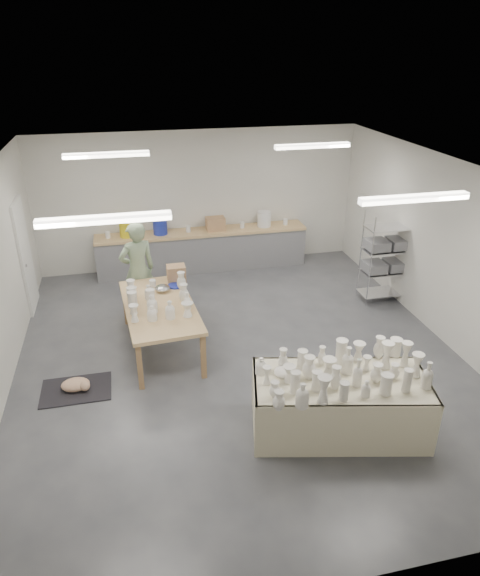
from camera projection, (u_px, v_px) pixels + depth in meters
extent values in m
plane|color=#424449|center=(240.00, 357.00, 8.35)|extent=(8.00, 8.00, 0.00)
cube|color=white|center=(240.00, 173.00, 7.05)|extent=(7.00, 8.00, 0.02)
cube|color=silver|center=(199.00, 200.00, 11.21)|extent=(7.00, 0.02, 3.00)
cube|color=silver|center=(349.00, 466.00, 4.18)|extent=(7.00, 0.02, 3.00)
cube|color=silver|center=(448.00, 253.00, 8.40)|extent=(0.02, 8.00, 3.00)
cube|color=white|center=(25.00, 256.00, 9.48)|extent=(0.05, 0.90, 2.10)
cube|color=white|center=(105.00, 219.00, 5.39)|extent=(1.40, 0.12, 0.08)
cube|color=white|center=(414.00, 198.00, 6.12)|extent=(1.40, 0.12, 0.08)
cube|color=white|center=(106.00, 155.00, 8.47)|extent=(1.40, 0.12, 0.08)
cube|color=white|center=(312.00, 146.00, 9.19)|extent=(1.40, 0.12, 0.08)
cube|color=tan|center=(202.00, 232.00, 11.20)|extent=(4.60, 0.60, 0.06)
cube|color=slate|center=(203.00, 251.00, 11.40)|extent=(4.60, 0.55, 0.84)
cylinder|color=gold|center=(127.00, 229.00, 10.79)|extent=(0.30, 0.30, 0.34)
cylinder|color=#1D2B9D|center=(160.00, 226.00, 10.93)|extent=(0.30, 0.30, 0.34)
cylinder|color=white|center=(264.00, 219.00, 11.40)|extent=(0.30, 0.30, 0.34)
cube|color=#A37D4F|center=(215.00, 224.00, 11.19)|extent=(0.40, 0.30, 0.28)
cylinder|color=white|center=(108.00, 235.00, 10.75)|extent=(0.10, 0.10, 0.14)
cylinder|color=white|center=(188.00, 229.00, 11.10)|extent=(0.10, 0.10, 0.14)
cylinder|color=white|center=(242.00, 225.00, 11.34)|extent=(0.10, 0.10, 0.14)
cylinder|color=white|center=(285.00, 222.00, 11.54)|extent=(0.10, 0.10, 0.14)
cylinder|color=silver|center=(371.00, 263.00, 9.55)|extent=(0.02, 0.02, 1.80)
cylinder|color=silver|center=(412.00, 259.00, 9.72)|extent=(0.02, 0.02, 1.80)
cylinder|color=silver|center=(361.00, 255.00, 9.94)|extent=(0.02, 0.02, 1.80)
cylinder|color=silver|center=(400.00, 251.00, 10.11)|extent=(0.02, 0.02, 1.80)
cube|color=silver|center=(381.00, 292.00, 10.15)|extent=(0.88, 0.48, 0.02)
cube|color=silver|center=(384.00, 271.00, 9.96)|extent=(0.88, 0.48, 0.02)
cube|color=silver|center=(387.00, 250.00, 9.76)|extent=(0.88, 0.48, 0.02)
cube|color=silver|center=(390.00, 227.00, 9.57)|extent=(0.88, 0.48, 0.02)
cube|color=slate|center=(374.00, 267.00, 9.86)|extent=(0.38, 0.42, 0.18)
cube|color=slate|center=(395.00, 265.00, 9.95)|extent=(0.38, 0.42, 0.18)
cube|color=slate|center=(377.00, 245.00, 9.67)|extent=(0.38, 0.42, 0.18)
cube|color=slate|center=(398.00, 243.00, 9.76)|extent=(0.38, 0.42, 0.18)
cube|color=olive|center=(339.00, 408.00, 6.65)|extent=(2.12, 1.30, 0.68)
cube|color=beige|center=(341.00, 381.00, 6.47)|extent=(2.39, 1.51, 0.03)
cube|color=beige|center=(356.00, 431.00, 6.18)|extent=(2.17, 0.51, 0.78)
cube|color=beige|center=(325.00, 382.00, 7.07)|extent=(2.17, 0.51, 0.78)
cube|color=tan|center=(159.00, 306.00, 8.24)|extent=(1.24, 2.24, 0.06)
cube|color=olive|center=(135.00, 366.00, 7.43)|extent=(0.08, 0.08, 0.75)
cube|color=olive|center=(199.00, 358.00, 7.63)|extent=(0.08, 0.08, 0.75)
cube|color=olive|center=(130.00, 304.00, 9.22)|extent=(0.08, 0.08, 0.75)
cube|color=olive|center=(182.00, 298.00, 9.41)|extent=(0.08, 0.08, 0.75)
ellipsoid|color=silver|center=(163.00, 288.00, 8.67)|extent=(0.26, 0.26, 0.12)
cylinder|color=#1D2B9D|center=(175.00, 286.00, 8.84)|extent=(0.26, 0.26, 0.03)
cylinder|color=white|center=(153.00, 283.00, 8.82)|extent=(0.11, 0.11, 0.12)
cube|color=#A37D4F|center=(176.00, 273.00, 9.01)|extent=(0.32, 0.26, 0.28)
cube|color=black|center=(76.00, 390.00, 7.53)|extent=(1.00, 0.70, 0.02)
ellipsoid|color=white|center=(75.00, 384.00, 7.49)|extent=(0.49, 0.42, 0.17)
sphere|color=white|center=(85.00, 386.00, 7.43)|extent=(0.15, 0.15, 0.15)
imported|color=#93AD86|center=(138.00, 270.00, 9.24)|extent=(0.76, 0.61, 1.82)
cylinder|color=#AE2318|center=(140.00, 294.00, 9.74)|extent=(0.37, 0.37, 0.04)
cylinder|color=silver|center=(148.00, 301.00, 9.82)|extent=(0.02, 0.02, 0.28)
cylinder|color=silver|center=(137.00, 299.00, 9.91)|extent=(0.02, 0.02, 0.28)
cylinder|color=silver|center=(137.00, 304.00, 9.70)|extent=(0.02, 0.02, 0.28)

